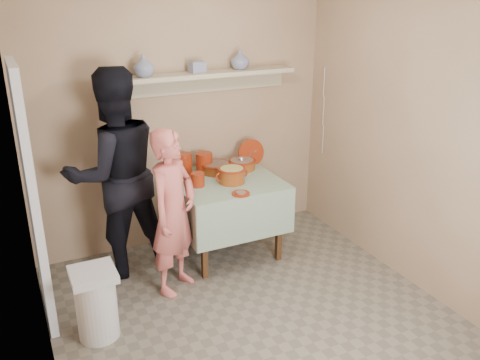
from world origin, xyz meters
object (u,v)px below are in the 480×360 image
person_helper (115,174)px  trash_bin (96,303)px  serving_table (225,191)px  cazuela_rice (232,174)px  person_cook (173,212)px

person_helper → trash_bin: bearing=59.2°
trash_bin → serving_table: bearing=29.5°
person_helper → cazuela_rice: size_ratio=5.65×
person_helper → cazuela_rice: (1.02, -0.23, -0.09)m
person_cook → person_helper: person_helper is taller
person_cook → trash_bin: (-0.75, -0.38, -0.43)m
serving_table → trash_bin: (-1.40, -0.80, -0.36)m
person_cook → person_helper: (-0.34, 0.53, 0.22)m
person_cook → cazuela_rice: (0.68, 0.31, 0.13)m
person_cook → serving_table: bearing=-6.0°
person_helper → serving_table: person_helper is taller
person_cook → trash_bin: person_cook is taller
serving_table → trash_bin: serving_table is taller
person_cook → trash_bin: size_ratio=2.56×
serving_table → cazuela_rice: 0.23m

